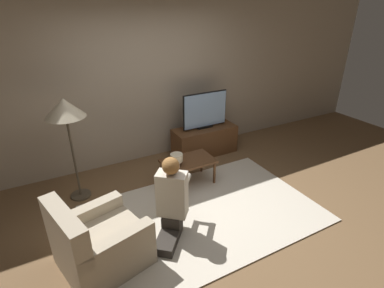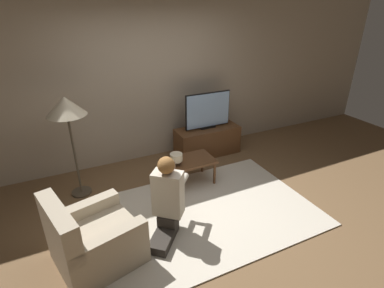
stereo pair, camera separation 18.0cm
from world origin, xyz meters
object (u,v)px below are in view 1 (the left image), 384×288
Objects in this scene: floor_lamp at (65,112)px; armchair at (99,245)px; table_lamp at (177,158)px; coffee_table at (188,163)px; person_kneeling at (172,198)px; tv at (205,110)px.

armchair is (-0.03, -1.40, -1.00)m from floor_lamp.
armchair reaches higher than table_lamp.
table_lamp reaches higher than coffee_table.
coffee_table is at bearing -16.28° from floor_lamp.
person_kneeling is (-0.67, -0.88, 0.15)m from coffee_table.
floor_lamp is (-1.51, 0.44, 0.92)m from coffee_table.
floor_lamp reaches higher than table_lamp.
tv reaches higher than armchair.
person_kneeling is (0.84, -1.32, -0.77)m from floor_lamp.
armchair is 5.41× the size of table_lamp.
floor_lamp is at bearing -171.98° from tv.
person_kneeling reaches higher than coffee_table.
floor_lamp is at bearing -16.63° from person_kneeling.
table_lamp is (-0.94, -0.80, -0.32)m from tv.
armchair is 0.90m from person_kneeling.
coffee_table is at bearing 11.35° from table_lamp.
armchair is at bearing -91.07° from floor_lamp.
tv is 1.16m from coffee_table.
floor_lamp is 1.72m from armchair.
table_lamp is (1.31, -0.48, -0.77)m from floor_lamp.
person_kneeling is at bearing -98.76° from armchair.
tv is 0.84× the size of person_kneeling.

